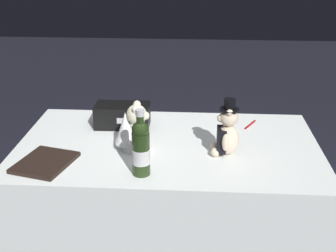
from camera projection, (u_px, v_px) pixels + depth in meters
name	position (u px, v px, depth m)	size (l,w,h in m)	color
reception_table	(168.00, 207.00, 2.42)	(1.53, 0.89, 0.77)	white
teddy_bear_groom	(226.00, 133.00, 2.12)	(0.14, 0.15, 0.28)	beige
teddy_bear_bride	(134.00, 129.00, 2.18)	(0.19, 0.15, 0.24)	white
champagne_bottle	(141.00, 147.00, 1.94)	(0.08, 0.08, 0.31)	#223415
signing_pen	(251.00, 124.00, 2.49)	(0.08, 0.13, 0.01)	maroon
gift_case_black	(123.00, 115.00, 2.46)	(0.30, 0.16, 0.13)	black
guestbook	(45.00, 162.00, 2.06)	(0.23, 0.27, 0.02)	black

